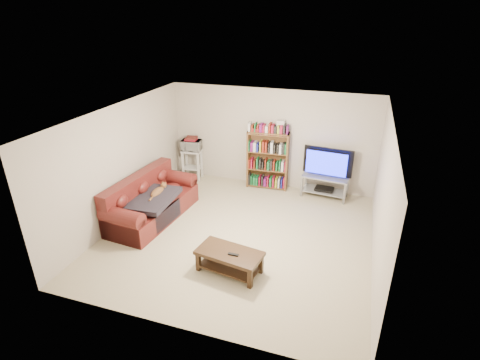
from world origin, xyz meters
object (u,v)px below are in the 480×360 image
at_px(sofa, 150,203).
at_px(bookshelf, 268,159).
at_px(coffee_table, 229,258).
at_px(tv_stand, 325,183).

height_order(sofa, bookshelf, bookshelf).
height_order(sofa, coffee_table, sofa).
relative_size(tv_stand, bookshelf, 0.76).
bearing_deg(sofa, tv_stand, 37.14).
distance_m(sofa, tv_stand, 4.00).
xyz_separation_m(sofa, bookshelf, (1.98, 2.22, 0.41)).
bearing_deg(sofa, coffee_table, -23.36).
bearing_deg(coffee_table, sofa, 160.67).
xyz_separation_m(sofa, tv_stand, (3.39, 2.13, 0.03)).
distance_m(coffee_table, tv_stand, 3.52).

